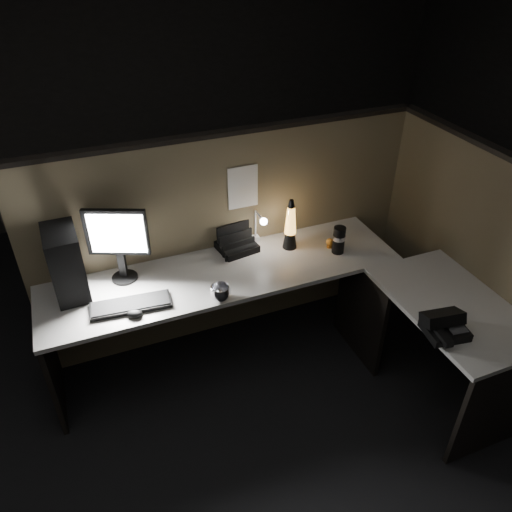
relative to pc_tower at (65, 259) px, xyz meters
name	(u,v)px	position (x,y,z in m)	size (l,w,h in m)	color
floor	(281,411)	(1.06, -0.79, -0.94)	(6.00, 6.00, 0.00)	black
room_shell	(291,179)	(1.06, -0.79, 0.68)	(6.00, 6.00, 6.00)	silver
partition_back	(229,239)	(1.06, 0.14, -0.19)	(2.66, 0.06, 1.50)	brown
partition_right	(465,262)	(2.39, -0.69, -0.19)	(0.06, 1.66, 1.50)	brown
desk	(293,310)	(1.24, -0.54, -0.36)	(2.60, 1.60, 0.73)	#B9B6AF
pc_tower	(65,259)	(0.00, 0.00, 0.00)	(0.18, 0.41, 0.43)	black
monitor	(118,238)	(0.31, -0.01, 0.08)	(0.36, 0.18, 0.48)	black
keyboard	(131,305)	(0.30, -0.31, -0.20)	(0.46, 0.15, 0.02)	black
mouse	(135,314)	(0.31, -0.40, -0.20)	(0.09, 0.06, 0.04)	black
clip_lamp	(259,227)	(1.24, 0.02, -0.07)	(0.05, 0.20, 0.25)	white
organizer	(236,244)	(1.08, 0.03, -0.17)	(0.27, 0.25, 0.18)	black
lava_lamp	(290,228)	(1.42, -0.08, -0.06)	(0.10, 0.10, 0.36)	black
travel_mug	(339,240)	(1.70, -0.26, -0.12)	(0.08, 0.08, 0.19)	black
steel_mug	(220,293)	(0.80, -0.44, -0.17)	(0.12, 0.12, 0.10)	silver
figurine	(330,242)	(1.67, -0.19, -0.17)	(0.05, 0.05, 0.05)	orange
pinned_paper	(243,187)	(1.16, 0.11, 0.20)	(0.21, 0.00, 0.29)	white
desk_phone	(444,325)	(1.83, -1.16, -0.16)	(0.24, 0.25, 0.13)	black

